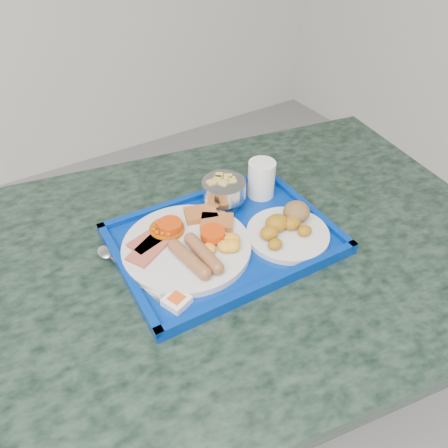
% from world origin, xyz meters
% --- Properties ---
extents(table, '(1.41, 1.07, 0.80)m').
position_xyz_m(table, '(1.16, 1.14, 0.59)').
color(table, slate).
rests_on(table, floor).
extents(tray, '(0.48, 0.36, 0.03)m').
position_xyz_m(tray, '(1.17, 1.15, 0.81)').
color(tray, navy).
rests_on(tray, table).
extents(main_plate, '(0.27, 0.27, 0.04)m').
position_xyz_m(main_plate, '(1.10, 1.16, 0.83)').
color(main_plate, silver).
rests_on(main_plate, tray).
extents(bread_plate, '(0.18, 0.18, 0.06)m').
position_xyz_m(bread_plate, '(1.30, 1.09, 0.83)').
color(bread_plate, silver).
rests_on(bread_plate, tray).
extents(fruit_bowl, '(0.10, 0.10, 0.07)m').
position_xyz_m(fruit_bowl, '(1.24, 1.25, 0.86)').
color(fruit_bowl, silver).
rests_on(fruit_bowl, tray).
extents(juice_cup, '(0.06, 0.06, 0.09)m').
position_xyz_m(juice_cup, '(1.34, 1.24, 0.86)').
color(juice_cup, white).
rests_on(juice_cup, tray).
extents(spoon, '(0.08, 0.18, 0.01)m').
position_xyz_m(spoon, '(0.95, 1.22, 0.82)').
color(spoon, silver).
rests_on(spoon, tray).
extents(knife, '(0.05, 0.19, 0.00)m').
position_xyz_m(knife, '(0.96, 1.16, 0.82)').
color(knife, silver).
rests_on(knife, tray).
extents(jam_packet, '(0.06, 0.06, 0.02)m').
position_xyz_m(jam_packet, '(1.00, 1.04, 0.82)').
color(jam_packet, white).
rests_on(jam_packet, tray).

